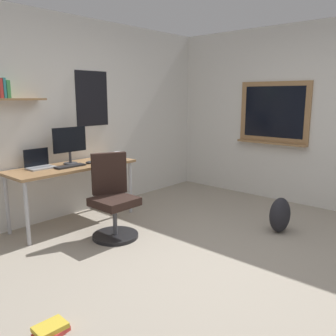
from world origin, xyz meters
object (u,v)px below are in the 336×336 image
object	(u,v)px
laptop	(39,164)
book_stack_on_floor	(51,330)
keyboard	(70,166)
backpack	(280,215)
computer_mouse	(89,162)
monitor_primary	(70,143)
coffee_mug	(117,155)
office_chair	(113,202)
desk	(73,171)

from	to	relation	value
laptop	book_stack_on_floor	xyz separation A→B (m)	(-1.01, -1.89, -0.76)
keyboard	backpack	world-z (taller)	keyboard
backpack	computer_mouse	bearing A→B (deg)	121.29
monitor_primary	coffee_mug	distance (m)	0.71
laptop	office_chair	bearing A→B (deg)	-64.75
computer_mouse	coffee_mug	size ratio (longest dim) A/B	1.13
monitor_primary	computer_mouse	bearing A→B (deg)	-46.54
office_chair	book_stack_on_floor	distance (m)	1.79
laptop	backpack	distance (m)	2.92
keyboard	backpack	xyz separation A→B (m)	(1.51, -2.02, -0.54)
keyboard	coffee_mug	size ratio (longest dim) A/B	4.02
laptop	computer_mouse	world-z (taller)	laptop
desk	computer_mouse	world-z (taller)	computer_mouse
office_chair	monitor_primary	xyz separation A→B (m)	(-0.00, 0.81, 0.61)
computer_mouse	book_stack_on_floor	world-z (taller)	computer_mouse
desk	keyboard	size ratio (longest dim) A/B	4.33
keyboard	coffee_mug	distance (m)	0.78
monitor_primary	book_stack_on_floor	world-z (taller)	monitor_primary
keyboard	coffee_mug	world-z (taller)	coffee_mug
desk	backpack	bearing A→B (deg)	-55.71
desk	laptop	bearing A→B (deg)	158.38
computer_mouse	book_stack_on_floor	xyz separation A→B (m)	(-1.57, -1.67, -0.73)
book_stack_on_floor	computer_mouse	bearing A→B (deg)	46.86
coffee_mug	backpack	distance (m)	2.27
desk	coffee_mug	size ratio (longest dim) A/B	17.43
keyboard	book_stack_on_floor	distance (m)	2.23
monitor_primary	keyboard	distance (m)	0.33
monitor_primary	book_stack_on_floor	distance (m)	2.51
monitor_primary	book_stack_on_floor	bearing A→B (deg)	-127.39
office_chair	book_stack_on_floor	world-z (taller)	office_chair
laptop	computer_mouse	bearing A→B (deg)	-21.15
office_chair	book_stack_on_floor	bearing A→B (deg)	-143.80
monitor_primary	computer_mouse	xyz separation A→B (m)	(0.16, -0.17, -0.25)
office_chair	laptop	bearing A→B (deg)	115.25
desk	laptop	distance (m)	0.41
desk	office_chair	bearing A→B (deg)	-86.54
monitor_primary	backpack	size ratio (longest dim) A/B	1.11
coffee_mug	backpack	size ratio (longest dim) A/B	0.22
computer_mouse	coffee_mug	distance (m)	0.51
desk	coffee_mug	world-z (taller)	coffee_mug
office_chair	book_stack_on_floor	size ratio (longest dim) A/B	4.13
monitor_primary	keyboard	size ratio (longest dim) A/B	1.25
office_chair	backpack	size ratio (longest dim) A/B	2.28
keyboard	computer_mouse	xyz separation A→B (m)	(0.28, 0.00, 0.01)
desk	office_chair	size ratio (longest dim) A/B	1.69
monitor_primary	backpack	distance (m)	2.71
coffee_mug	backpack	bearing A→B (deg)	-70.70
book_stack_on_floor	backpack	bearing A→B (deg)	-7.07
keyboard	backpack	distance (m)	2.58
keyboard	book_stack_on_floor	size ratio (longest dim) A/B	1.61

